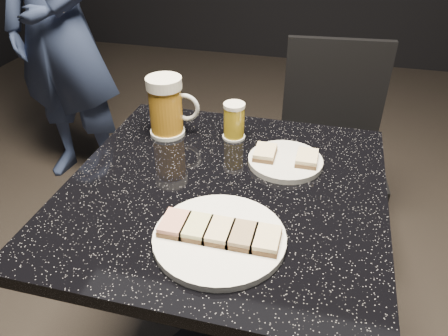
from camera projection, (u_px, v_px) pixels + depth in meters
The scene contains 9 objects.
plate_large at pixel (219, 238), 0.82m from camera, with size 0.25×0.25×0.01m, color white.
plate_small at pixel (285, 161), 1.04m from camera, with size 0.18×0.18×0.01m, color silver.
patron at pixel (59, 27), 1.92m from camera, with size 0.56×0.37×1.55m, color navy.
table at pixel (224, 264), 1.10m from camera, with size 0.70×0.70×0.75m.
beer_mug at pixel (167, 106), 1.13m from camera, with size 0.13×0.09×0.16m.
beer_tumbler at pixel (234, 121), 1.12m from camera, with size 0.06×0.06×0.10m.
chair at pixel (330, 144), 1.62m from camera, with size 0.41×0.41×0.86m.
canapes_on_plate_large at pixel (219, 231), 0.81m from camera, with size 0.23×0.07×0.02m.
canapes_on_plate_small at pixel (286, 155), 1.03m from camera, with size 0.15×0.07×0.02m.
Camera 1 is at (0.19, -0.76, 1.32)m, focal length 35.00 mm.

